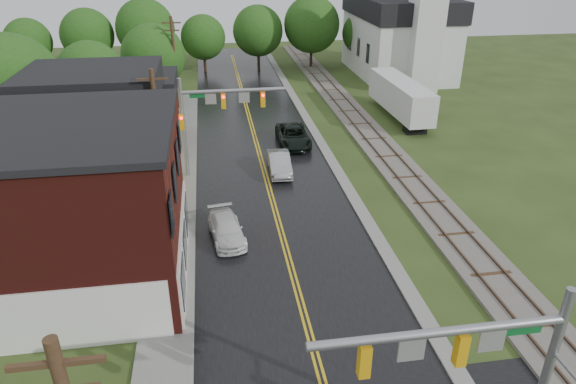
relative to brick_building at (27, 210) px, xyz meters
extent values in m
cube|color=black|center=(12.48, 15.00, -4.15)|extent=(10.00, 90.00, 0.02)
cube|color=gray|center=(17.88, 20.00, -4.15)|extent=(0.80, 70.00, 0.12)
cube|color=gray|center=(6.28, 10.00, -4.15)|extent=(2.40, 50.00, 0.12)
cube|color=#4A140F|center=(-0.02, 0.00, -0.15)|extent=(14.00, 10.00, 8.00)
cube|color=silver|center=(7.03, 0.00, -2.65)|extent=(0.10, 9.50, 3.00)
cube|color=black|center=(-0.02, 0.00, 4.00)|extent=(14.30, 10.30, 0.30)
cube|color=tan|center=(1.48, 11.00, -0.95)|extent=(8.00, 7.00, 6.40)
cube|color=#3F0F0C|center=(2.48, 20.00, -1.95)|extent=(7.00, 6.00, 4.40)
cube|color=silver|center=(32.48, 40.00, -0.65)|extent=(10.00, 16.00, 7.00)
cube|color=black|center=(32.48, 40.00, 4.05)|extent=(10.40, 16.40, 2.40)
cube|color=silver|center=(32.48, 32.00, 1.35)|extent=(3.20, 3.20, 11.00)
cube|color=#59544C|center=(22.48, 20.00, -4.05)|extent=(3.20, 80.00, 0.20)
cube|color=#4C3828|center=(21.76, 20.00, -3.91)|extent=(0.10, 80.00, 0.12)
cube|color=#4C3828|center=(23.20, 20.00, -3.91)|extent=(0.10, 80.00, 0.12)
cylinder|color=gray|center=(14.48, -13.00, 2.05)|extent=(7.20, 0.26, 0.26)
cube|color=orange|center=(15.20, -13.00, 1.35)|extent=(0.32, 0.30, 1.05)
cube|color=orange|center=(12.47, -13.00, 1.35)|extent=(0.32, 0.30, 1.05)
cube|color=gray|center=(16.07, -13.00, 1.55)|extent=(0.75, 0.06, 0.75)
cube|color=gray|center=(13.76, -13.00, 1.55)|extent=(0.75, 0.06, 0.75)
cube|color=#0C5926|center=(16.79, -13.00, 1.80)|extent=(1.40, 0.04, 0.30)
cylinder|color=gray|center=(6.88, 12.00, -0.55)|extent=(0.28, 0.28, 7.20)
cylinder|color=gray|center=(10.48, 12.00, 2.05)|extent=(7.20, 0.26, 0.26)
cube|color=orange|center=(9.76, 12.00, 1.35)|extent=(0.32, 0.30, 1.05)
cube|color=orange|center=(12.50, 12.00, 1.35)|extent=(0.32, 0.30, 1.05)
cube|color=gray|center=(8.90, 12.00, 1.55)|extent=(0.75, 0.06, 0.75)
cube|color=gray|center=(11.20, 12.00, 1.55)|extent=(0.75, 0.06, 0.75)
cube|color=#0C5926|center=(8.18, 12.00, 1.80)|extent=(1.40, 0.04, 0.30)
sphere|color=#FF0C0C|center=(9.76, 11.82, 1.68)|extent=(0.20, 0.20, 0.20)
cube|color=#382616|center=(5.68, -15.00, 4.25)|extent=(1.80, 0.12, 0.12)
cylinder|color=#382616|center=(5.68, 7.00, 0.35)|extent=(0.28, 0.28, 9.00)
cube|color=#382616|center=(5.68, 7.00, 4.25)|extent=(1.80, 0.12, 0.12)
cube|color=#382616|center=(5.68, 7.00, 3.55)|extent=(1.40, 0.12, 0.12)
cylinder|color=#382616|center=(5.68, 29.00, 0.35)|extent=(0.28, 0.28, 9.00)
cube|color=#382616|center=(5.68, 29.00, 4.25)|extent=(1.80, 0.12, 0.12)
cube|color=#382616|center=(5.68, 29.00, 3.55)|extent=(1.40, 0.12, 0.12)
cylinder|color=black|center=(-5.52, 17.00, -2.44)|extent=(0.36, 0.36, 3.42)
sphere|color=#1F4A15|center=(-5.52, 17.00, 1.74)|extent=(7.60, 7.60, 7.60)
sphere|color=#1F4A15|center=(-4.92, 16.60, 1.07)|extent=(5.32, 5.32, 5.32)
cylinder|color=black|center=(-1.52, 25.00, -2.80)|extent=(0.36, 0.36, 2.70)
sphere|color=#1F4A15|center=(-1.52, 25.00, 0.50)|extent=(6.00, 6.00, 6.00)
sphere|color=#1F4A15|center=(-0.92, 24.60, -0.03)|extent=(4.20, 4.20, 4.20)
cylinder|color=black|center=(3.48, 31.00, -2.71)|extent=(0.36, 0.36, 2.88)
sphere|color=#1F4A15|center=(3.48, 31.00, 0.81)|extent=(6.40, 6.40, 6.40)
sphere|color=#1F4A15|center=(4.08, 30.60, 0.25)|extent=(4.48, 4.48, 4.48)
imported|color=black|center=(15.50, 17.12, -3.38)|extent=(2.67, 5.59, 1.54)
imported|color=#A1A1A6|center=(13.58, 11.63, -3.43)|extent=(1.66, 4.43, 1.44)
imported|color=white|center=(9.28, 2.82, -3.53)|extent=(2.31, 4.49, 1.25)
cube|color=black|center=(26.72, 18.38, -3.75)|extent=(1.86, 1.24, 0.80)
cylinder|color=gray|center=(26.72, 25.44, -3.75)|extent=(0.16, 0.16, 0.80)
cube|color=silver|center=(26.72, 22.62, -1.94)|extent=(2.69, 11.34, 2.82)
camera|label=1|loc=(8.90, -22.80, 11.43)|focal=32.00mm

